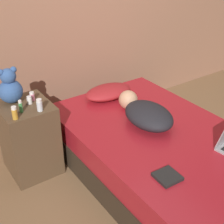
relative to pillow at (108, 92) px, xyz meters
name	(u,v)px	position (x,y,z in m)	size (l,w,h in m)	color
ground_plane	(156,171)	(-0.01, -0.80, -0.51)	(12.00, 12.00, 0.00)	brown
wall_back	(80,7)	(-0.01, 0.51, 0.79)	(8.00, 0.06, 2.60)	#996B51
bed	(157,152)	(-0.01, -0.80, -0.29)	(1.30, 2.08, 0.45)	#2D2319
nightstand	(29,138)	(-0.93, -0.09, -0.17)	(0.43, 0.47, 0.69)	brown
pillow	(108,92)	(0.00, 0.00, 0.00)	(0.52, 0.32, 0.12)	maroon
person_lying	(146,113)	(0.00, -0.60, 0.03)	(0.42, 0.72, 0.19)	black
teddy_bear	(10,88)	(-0.99, 0.02, 0.31)	(0.21, 0.21, 0.31)	#335693
bottle_amber	(15,113)	(-1.07, -0.28, 0.22)	(0.04, 0.04, 0.11)	gold
bottle_clear	(40,105)	(-0.86, -0.26, 0.22)	(0.05, 0.05, 0.11)	silver
bottle_pink	(32,96)	(-0.84, -0.05, 0.21)	(0.04, 0.04, 0.08)	pink
bottle_white	(29,100)	(-0.88, -0.10, 0.20)	(0.04, 0.04, 0.07)	white
bottle_green	(21,106)	(-0.99, -0.20, 0.22)	(0.03, 0.03, 0.11)	#3D8E4C
book	(167,177)	(-0.37, -1.28, -0.05)	(0.18, 0.17, 0.02)	black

